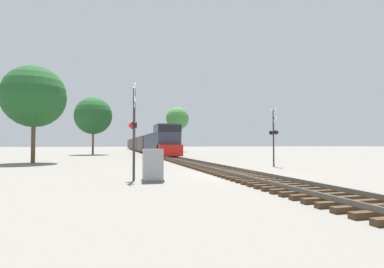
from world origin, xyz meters
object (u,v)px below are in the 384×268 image
Objects in this scene: crossing_signal_near at (134,127)px; tree_deep_background at (177,119)px; tree_far_right at (34,97)px; freight_train at (141,144)px; relay_cabinet at (153,166)px; crossing_signal_far at (274,134)px; tree_mid_background at (93,116)px.

tree_deep_background reaches higher than crossing_signal_near.
tree_deep_background is (20.95, 35.98, 1.43)m from tree_far_right.
freight_train is 17.75× the size of crossing_signal_near.
tree_far_right reaches higher than freight_train.
relay_cabinet is 0.17× the size of tree_far_right.
crossing_signal_far is (5.30, -52.51, 0.73)m from freight_train.
tree_mid_background reaches higher than relay_cabinet.
relay_cabinet is at bearing 48.93° from crossing_signal_near.
tree_mid_background is 22.29m from tree_deep_background.
tree_mid_background is at bearing -174.78° from crossing_signal_near.
tree_deep_background is at bearing 76.84° from relay_cabinet.
tree_far_right reaches higher than crossing_signal_far.
tree_far_right is (-18.84, 9.37, 3.54)m from crossing_signal_far.
freight_train is 23.92m from tree_mid_background.
tree_mid_background is at bearing 97.45° from relay_cabinet.
relay_cabinet is 0.15× the size of tree_deep_background.
tree_deep_background is at bearing -43.99° from freight_train.
crossing_signal_far is at bearing -92.66° from tree_deep_background.
freight_train is 9.09× the size of tree_far_right.
tree_deep_background reaches higher than tree_far_right.
tree_far_right is at bearing -107.42° from freight_train.
crossing_signal_near is at bearing -83.67° from tree_mid_background.
crossing_signal_far is at bearing -64.22° from tree_mid_background.
tree_far_right is 0.88× the size of tree_deep_background.
crossing_signal_far is at bearing 34.08° from relay_cabinet.
tree_far_right is at bearing -120.21° from tree_deep_background.
tree_far_right is (-7.92, 15.50, 3.53)m from crossing_signal_near.
crossing_signal_far is (10.92, 6.13, -0.01)m from crossing_signal_near.
crossing_signal_near is 0.48× the size of tree_mid_background.
freight_train is at bearing 4.96° from crossing_signal_far.
tree_mid_background is at bearing 80.15° from tree_far_right.
tree_mid_background reaches higher than tree_far_right.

